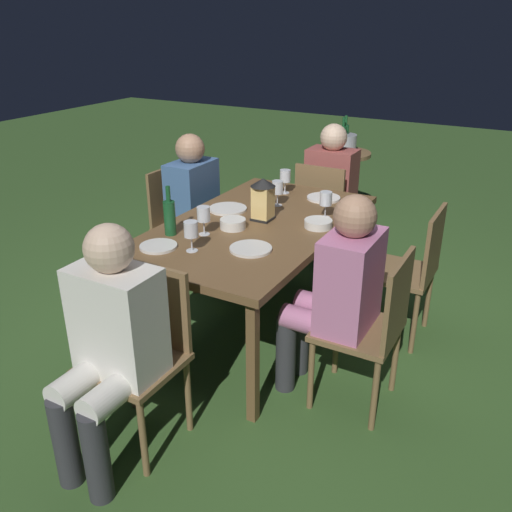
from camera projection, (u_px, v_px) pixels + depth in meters
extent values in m
plane|color=#385B28|center=(256.00, 327.00, 3.64)|extent=(16.00, 16.00, 0.00)
cube|color=brown|center=(256.00, 226.00, 3.34)|extent=(1.73, 0.98, 0.04)
cube|color=brown|center=(258.00, 230.00, 4.32)|extent=(0.05, 0.05, 0.70)
cube|color=brown|center=(122.00, 320.00, 3.05)|extent=(0.05, 0.05, 0.70)
cube|color=brown|center=(360.00, 250.00, 3.94)|extent=(0.05, 0.05, 0.70)
cube|color=brown|center=(253.00, 362.00, 2.68)|extent=(0.05, 0.05, 0.70)
cube|color=brown|center=(327.00, 214.00, 4.41)|extent=(0.40, 0.42, 0.03)
cube|color=brown|center=(319.00, 193.00, 4.17)|extent=(0.03, 0.40, 0.42)
cylinder|color=brown|center=(313.00, 229.00, 4.71)|extent=(0.03, 0.03, 0.42)
cylinder|color=brown|center=(353.00, 237.00, 4.56)|extent=(0.03, 0.03, 0.42)
cylinder|color=brown|center=(297.00, 242.00, 4.44)|extent=(0.03, 0.03, 0.42)
cylinder|color=brown|center=(338.00, 251.00, 4.28)|extent=(0.03, 0.03, 0.42)
cube|color=#9E4C47|center=(331.00, 180.00, 4.35)|extent=(0.24, 0.38, 0.50)
sphere|color=beige|center=(334.00, 137.00, 4.21)|extent=(0.21, 0.21, 0.21)
cylinder|color=#9E4C47|center=(326.00, 202.00, 4.60)|extent=(0.36, 0.13, 0.13)
cylinder|color=#9E4C47|center=(346.00, 205.00, 4.52)|extent=(0.36, 0.13, 0.13)
cylinder|color=#333338|center=(331.00, 223.00, 4.82)|extent=(0.11, 0.11, 0.45)
cylinder|color=#333338|center=(351.00, 226.00, 4.74)|extent=(0.11, 0.11, 0.45)
cube|color=brown|center=(399.00, 272.00, 3.41)|extent=(0.42, 0.40, 0.03)
cube|color=brown|center=(434.00, 245.00, 3.24)|extent=(0.40, 0.03, 0.42)
cylinder|color=brown|center=(360.00, 309.00, 3.44)|extent=(0.03, 0.03, 0.42)
cylinder|color=brown|center=(378.00, 287.00, 3.73)|extent=(0.03, 0.03, 0.42)
cylinder|color=brown|center=(414.00, 323.00, 3.29)|extent=(0.03, 0.03, 0.42)
cylinder|color=brown|center=(428.00, 298.00, 3.57)|extent=(0.03, 0.03, 0.42)
cube|color=brown|center=(133.00, 365.00, 2.52)|extent=(0.40, 0.42, 0.03)
cube|color=brown|center=(154.00, 305.00, 2.58)|extent=(0.03, 0.40, 0.42)
cylinder|color=brown|center=(143.00, 438.00, 2.40)|extent=(0.03, 0.03, 0.42)
cylinder|color=brown|center=(83.00, 412.00, 2.55)|extent=(0.03, 0.03, 0.42)
cylinder|color=brown|center=(188.00, 395.00, 2.67)|extent=(0.03, 0.03, 0.42)
cylinder|color=brown|center=(132.00, 374.00, 2.83)|extent=(0.03, 0.03, 0.42)
cube|color=white|center=(118.00, 321.00, 2.36)|extent=(0.24, 0.38, 0.50)
sphere|color=beige|center=(109.00, 248.00, 2.22)|extent=(0.21, 0.21, 0.21)
cylinder|color=white|center=(117.00, 389.00, 2.31)|extent=(0.36, 0.13, 0.13)
cylinder|color=white|center=(86.00, 377.00, 2.39)|extent=(0.36, 0.13, 0.13)
cylinder|color=#333338|center=(97.00, 457.00, 2.28)|extent=(0.11, 0.11, 0.45)
cylinder|color=#333338|center=(66.00, 442.00, 2.36)|extent=(0.11, 0.11, 0.45)
cube|color=brown|center=(187.00, 227.00, 4.13)|extent=(0.42, 0.40, 0.03)
cube|color=brown|center=(166.00, 195.00, 4.12)|extent=(0.40, 0.02, 0.42)
cylinder|color=brown|center=(220.00, 250.00, 4.29)|extent=(0.03, 0.03, 0.42)
cylinder|color=brown|center=(194.00, 268.00, 4.00)|extent=(0.03, 0.03, 0.42)
cylinder|color=brown|center=(185.00, 242.00, 4.44)|extent=(0.03, 0.03, 0.42)
cylinder|color=brown|center=(157.00, 258.00, 4.16)|extent=(0.03, 0.03, 0.42)
cube|color=#426699|center=(192.00, 195.00, 4.00)|extent=(0.38, 0.24, 0.50)
sphere|color=tan|center=(190.00, 149.00, 3.86)|extent=(0.21, 0.21, 0.21)
cylinder|color=#426699|center=(216.00, 225.00, 4.10)|extent=(0.13, 0.36, 0.13)
cylinder|color=#426699|center=(203.00, 232.00, 3.96)|extent=(0.13, 0.36, 0.13)
cylinder|color=#333338|center=(235.00, 258.00, 4.13)|extent=(0.11, 0.11, 0.45)
cylinder|color=#333338|center=(222.00, 266.00, 3.99)|extent=(0.11, 0.11, 0.45)
cube|color=brown|center=(357.00, 330.00, 2.79)|extent=(0.42, 0.40, 0.03)
cube|color=brown|center=(398.00, 300.00, 2.62)|extent=(0.40, 0.03, 0.42)
cylinder|color=brown|center=(311.00, 375.00, 2.82)|extent=(0.03, 0.03, 0.42)
cylinder|color=brown|center=(336.00, 341.00, 3.11)|extent=(0.03, 0.03, 0.42)
cylinder|color=brown|center=(375.00, 395.00, 2.67)|extent=(0.03, 0.03, 0.42)
cylinder|color=brown|center=(395.00, 358.00, 2.95)|extent=(0.03, 0.03, 0.42)
cube|color=#C675A3|center=(350.00, 281.00, 2.71)|extent=(0.38, 0.24, 0.50)
sphere|color=tan|center=(355.00, 216.00, 2.57)|extent=(0.21, 0.21, 0.21)
cylinder|color=#C675A3|center=(315.00, 323.00, 2.80)|extent=(0.13, 0.36, 0.13)
cylinder|color=#C675A3|center=(328.00, 308.00, 2.94)|extent=(0.13, 0.36, 0.13)
cylinder|color=#333338|center=(286.00, 353.00, 2.97)|extent=(0.11, 0.11, 0.45)
cylinder|color=#333338|center=(300.00, 338.00, 3.11)|extent=(0.11, 0.11, 0.45)
cube|color=black|center=(263.00, 218.00, 3.38)|extent=(0.12, 0.12, 0.01)
cube|color=#F9D17A|center=(263.00, 202.00, 3.34)|extent=(0.11, 0.11, 0.20)
cone|color=black|center=(263.00, 182.00, 3.29)|extent=(0.15, 0.15, 0.05)
cylinder|color=#195128|center=(170.00, 218.00, 3.12)|extent=(0.07, 0.07, 0.20)
cylinder|color=#195128|center=(168.00, 194.00, 3.06)|extent=(0.03, 0.03, 0.09)
cylinder|color=silver|center=(192.00, 251.00, 2.94)|extent=(0.06, 0.06, 0.00)
cylinder|color=silver|center=(192.00, 243.00, 2.92)|extent=(0.01, 0.01, 0.08)
cylinder|color=silver|center=(191.00, 229.00, 2.89)|extent=(0.08, 0.08, 0.08)
cylinder|color=maroon|center=(191.00, 233.00, 2.90)|extent=(0.07, 0.07, 0.03)
cylinder|color=silver|center=(204.00, 234.00, 3.16)|extent=(0.06, 0.06, 0.00)
cylinder|color=silver|center=(204.00, 227.00, 3.14)|extent=(0.01, 0.01, 0.08)
cylinder|color=silver|center=(203.00, 214.00, 3.11)|extent=(0.08, 0.08, 0.08)
cylinder|color=maroon|center=(204.00, 218.00, 3.12)|extent=(0.07, 0.07, 0.03)
cylinder|color=silver|center=(285.00, 193.00, 3.88)|extent=(0.06, 0.06, 0.00)
cylinder|color=silver|center=(285.00, 187.00, 3.87)|extent=(0.01, 0.01, 0.08)
cylinder|color=silver|center=(285.00, 176.00, 3.83)|extent=(0.08, 0.08, 0.08)
cylinder|color=maroon|center=(285.00, 179.00, 3.84)|extent=(0.07, 0.07, 0.03)
cylinder|color=silver|center=(277.00, 205.00, 3.63)|extent=(0.06, 0.06, 0.00)
cylinder|color=silver|center=(277.00, 199.00, 3.62)|extent=(0.01, 0.01, 0.08)
cylinder|color=silver|center=(278.00, 187.00, 3.58)|extent=(0.08, 0.08, 0.08)
cylinder|color=maroon|center=(278.00, 191.00, 3.59)|extent=(0.07, 0.07, 0.03)
cylinder|color=silver|center=(325.00, 217.00, 3.42)|extent=(0.06, 0.06, 0.00)
cylinder|color=silver|center=(325.00, 211.00, 3.40)|extent=(0.01, 0.01, 0.08)
cylinder|color=silver|center=(326.00, 198.00, 3.37)|extent=(0.08, 0.08, 0.08)
cylinder|color=maroon|center=(326.00, 202.00, 3.38)|extent=(0.07, 0.07, 0.03)
cylinder|color=silver|center=(251.00, 249.00, 2.95)|extent=(0.23, 0.23, 0.01)
cylinder|color=white|center=(228.00, 209.00, 3.55)|extent=(0.25, 0.25, 0.01)
cylinder|color=white|center=(324.00, 198.00, 3.76)|extent=(0.23, 0.23, 0.01)
cylinder|color=silver|center=(158.00, 246.00, 2.98)|extent=(0.21, 0.21, 0.01)
cylinder|color=silver|center=(233.00, 224.00, 3.24)|extent=(0.15, 0.15, 0.06)
cylinder|color=#424C1E|center=(233.00, 222.00, 3.23)|extent=(0.13, 0.13, 0.02)
cylinder|color=silver|center=(318.00, 224.00, 3.26)|extent=(0.17, 0.17, 0.05)
cylinder|color=tan|center=(318.00, 222.00, 3.25)|extent=(0.14, 0.14, 0.01)
cylinder|color=brown|center=(342.00, 154.00, 5.32)|extent=(0.56, 0.56, 0.03)
cylinder|color=brown|center=(340.00, 187.00, 5.45)|extent=(0.07, 0.07, 0.65)
cylinder|color=brown|center=(338.00, 217.00, 5.58)|extent=(0.42, 0.42, 0.02)
cylinder|color=#B2B7BF|center=(343.00, 143.00, 5.27)|extent=(0.26, 0.26, 0.17)
cylinder|color=white|center=(343.00, 139.00, 5.26)|extent=(0.23, 0.23, 0.04)
cylinder|color=#1E5B2D|center=(345.00, 133.00, 5.27)|extent=(0.07, 0.07, 0.16)
cylinder|color=#1E5B2D|center=(346.00, 120.00, 5.22)|extent=(0.03, 0.03, 0.09)
cylinder|color=#195128|center=(343.00, 135.00, 5.20)|extent=(0.07, 0.07, 0.16)
cylinder|color=#195128|center=(344.00, 122.00, 5.15)|extent=(0.03, 0.03, 0.09)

